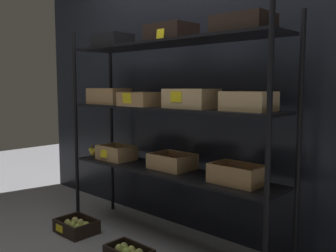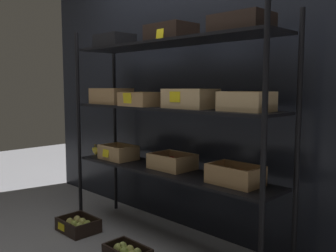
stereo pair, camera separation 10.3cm
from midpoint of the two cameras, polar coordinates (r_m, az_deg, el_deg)
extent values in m
plane|color=gray|center=(3.00, -1.03, -17.50)|extent=(10.00, 10.00, 0.00)
cube|color=black|center=(3.05, 4.18, 9.75)|extent=(4.25, 0.12, 2.79)
cylinder|color=black|center=(3.37, -14.91, -0.37)|extent=(0.03, 0.03, 1.67)
cylinder|color=black|center=(2.07, 13.82, -4.38)|extent=(0.03, 0.03, 1.67)
cylinder|color=black|center=(3.59, -9.55, 0.16)|extent=(0.03, 0.03, 1.67)
cylinder|color=black|center=(2.42, 18.41, -2.99)|extent=(0.03, 0.03, 1.67)
cube|color=black|center=(2.82, -1.06, -6.96)|extent=(1.82, 0.37, 0.02)
cube|color=black|center=(2.75, -1.08, 2.75)|extent=(1.82, 0.37, 0.02)
cube|color=black|center=(2.77, -1.10, 12.67)|extent=(1.82, 0.37, 0.02)
cube|color=tan|center=(3.24, -8.87, -5.04)|extent=(0.31, 0.22, 0.01)
cube|color=tan|center=(3.16, -10.36, -4.19)|extent=(0.31, 0.02, 0.11)
cube|color=tan|center=(3.29, -7.47, -3.75)|extent=(0.31, 0.02, 0.11)
cube|color=tan|center=(3.34, -10.46, -3.64)|extent=(0.02, 0.19, 0.11)
cube|color=tan|center=(3.11, -7.20, -4.31)|extent=(0.02, 0.19, 0.11)
ellipsoid|color=brown|center=(3.27, -10.18, -4.25)|extent=(0.05, 0.05, 0.07)
ellipsoid|color=brown|center=(3.21, -9.33, -4.42)|extent=(0.05, 0.05, 0.07)
ellipsoid|color=brown|center=(3.16, -8.52, -4.59)|extent=(0.05, 0.05, 0.07)
ellipsoid|color=brown|center=(3.31, -9.19, -4.10)|extent=(0.05, 0.05, 0.07)
ellipsoid|color=brown|center=(3.25, -8.40, -4.27)|extent=(0.05, 0.05, 0.07)
ellipsoid|color=brown|center=(3.19, -7.56, -4.45)|extent=(0.05, 0.05, 0.07)
cube|color=yellow|center=(3.18, -10.80, -4.18)|extent=(0.08, 0.01, 0.07)
cube|color=tan|center=(2.85, -0.38, -6.50)|extent=(0.32, 0.25, 0.01)
cube|color=tan|center=(2.76, -2.07, -5.71)|extent=(0.32, 0.02, 0.10)
cube|color=tan|center=(2.92, 1.21, -5.01)|extent=(0.32, 0.02, 0.10)
cube|color=tan|center=(2.94, -2.54, -4.94)|extent=(0.02, 0.22, 0.10)
cube|color=tan|center=(2.74, 1.95, -5.78)|extent=(0.02, 0.22, 0.10)
sphere|color=red|center=(2.85, -1.71, -5.62)|extent=(0.07, 0.07, 0.07)
sphere|color=red|center=(2.78, 0.00, -5.94)|extent=(0.07, 0.07, 0.07)
sphere|color=red|center=(2.91, -0.57, -5.40)|extent=(0.07, 0.07, 0.07)
sphere|color=red|center=(2.83, 0.88, -5.72)|extent=(0.07, 0.07, 0.07)
cube|color=#A87F51|center=(2.47, 9.39, -8.61)|extent=(0.34, 0.22, 0.01)
cube|color=#A87F51|center=(2.37, 8.03, -7.63)|extent=(0.34, 0.02, 0.11)
cube|color=#A87F51|center=(2.54, 10.72, -6.75)|extent=(0.34, 0.02, 0.11)
cube|color=#A87F51|center=(2.54, 6.37, -6.66)|extent=(0.02, 0.19, 0.11)
cube|color=#A87F51|center=(2.37, 12.70, -7.72)|extent=(0.02, 0.19, 0.11)
sphere|color=orange|center=(2.46, 7.90, -7.57)|extent=(0.07, 0.07, 0.07)
sphere|color=orange|center=(2.40, 10.11, -7.98)|extent=(0.07, 0.07, 0.07)
sphere|color=orange|center=(2.51, 8.73, -7.32)|extent=(0.07, 0.07, 0.07)
sphere|color=orange|center=(2.45, 10.92, -7.72)|extent=(0.07, 0.07, 0.07)
cube|color=#A87F51|center=(3.24, -10.03, 3.46)|extent=(0.37, 0.21, 0.01)
cube|color=#A87F51|center=(3.18, -11.46, 4.61)|extent=(0.37, 0.02, 0.12)
cube|color=#A87F51|center=(3.29, -8.69, 4.71)|extent=(0.37, 0.02, 0.12)
cube|color=#A87F51|center=(3.38, -11.87, 4.69)|extent=(0.02, 0.18, 0.12)
cube|color=#A87F51|center=(3.09, -8.06, 4.63)|extent=(0.02, 0.18, 0.12)
ellipsoid|color=#A8AB50|center=(3.29, -11.44, 4.38)|extent=(0.07, 0.07, 0.09)
ellipsoid|color=#A6B45D|center=(3.22, -10.44, 4.36)|extent=(0.07, 0.07, 0.09)
ellipsoid|color=#AEB760|center=(3.15, -9.57, 4.34)|extent=(0.07, 0.07, 0.09)
ellipsoid|color=#B4BF5B|center=(3.32, -10.69, 4.41)|extent=(0.07, 0.07, 0.09)
ellipsoid|color=#AFBC56|center=(3.25, -9.70, 4.40)|extent=(0.07, 0.07, 0.09)
ellipsoid|color=tan|center=(3.18, -8.72, 4.37)|extent=(0.07, 0.07, 0.09)
cube|color=#A87F51|center=(2.88, -5.17, 3.20)|extent=(0.30, 0.25, 0.01)
cube|color=#A87F51|center=(2.80, -6.95, 4.20)|extent=(0.30, 0.02, 0.10)
cube|color=#A87F51|center=(2.95, -3.50, 4.34)|extent=(0.30, 0.02, 0.10)
cube|color=#A87F51|center=(2.98, -7.03, 4.32)|extent=(0.02, 0.22, 0.10)
cube|color=#A87F51|center=(2.77, -3.18, 4.22)|extent=(0.02, 0.22, 0.10)
ellipsoid|color=yellow|center=(2.90, -6.60, 4.10)|extent=(0.06, 0.06, 0.08)
ellipsoid|color=yellow|center=(2.85, -5.79, 4.07)|extent=(0.06, 0.06, 0.08)
ellipsoid|color=yellow|center=(2.80, -4.83, 4.04)|extent=(0.06, 0.06, 0.08)
ellipsoid|color=yellow|center=(2.95, -5.52, 4.14)|extent=(0.06, 0.06, 0.08)
ellipsoid|color=yellow|center=(2.91, -4.62, 4.12)|extent=(0.06, 0.06, 0.08)
ellipsoid|color=yellow|center=(2.85, -3.67, 4.09)|extent=(0.06, 0.06, 0.08)
cube|color=yellow|center=(2.81, -7.43, 4.28)|extent=(0.09, 0.01, 0.08)
cube|color=tan|center=(2.59, 2.43, 2.89)|extent=(0.36, 0.23, 0.01)
cube|color=tan|center=(2.51, 0.87, 4.34)|extent=(0.36, 0.02, 0.12)
cube|color=tan|center=(2.67, 3.92, 4.44)|extent=(0.36, 0.02, 0.12)
cube|color=tan|center=(2.71, -0.35, 4.48)|extent=(0.02, 0.20, 0.12)
cube|color=tan|center=(2.48, 5.48, 4.29)|extent=(0.02, 0.20, 0.12)
sphere|color=#91C43E|center=(2.62, 0.60, 3.85)|extent=(0.07, 0.07, 0.07)
sphere|color=#8BBD41|center=(2.57, 1.92, 3.80)|extent=(0.07, 0.07, 0.07)
sphere|color=#90C149|center=(2.52, 3.55, 3.74)|extent=(0.07, 0.07, 0.07)
sphere|color=#8DC933|center=(2.67, 1.38, 3.89)|extent=(0.07, 0.07, 0.07)
sphere|color=#8DB640|center=(2.61, 2.87, 3.84)|extent=(0.07, 0.07, 0.07)
sphere|color=#95B13C|center=(2.56, 4.40, 3.77)|extent=(0.07, 0.07, 0.07)
cube|color=yellow|center=(2.53, 0.07, 4.52)|extent=(0.10, 0.00, 0.07)
cube|color=tan|center=(2.34, 11.07, 2.42)|extent=(0.31, 0.22, 0.01)
cube|color=tan|center=(2.25, 9.73, 3.86)|extent=(0.31, 0.02, 0.11)
cube|color=tan|center=(2.42, 12.38, 3.97)|extent=(0.31, 0.02, 0.11)
cube|color=tan|center=(2.42, 8.17, 4.04)|extent=(0.02, 0.19, 0.11)
cube|color=tan|center=(2.26, 14.23, 3.77)|extent=(0.02, 0.19, 0.11)
sphere|color=orange|center=(2.35, 9.21, 3.35)|extent=(0.06, 0.06, 0.06)
sphere|color=orange|center=(2.31, 10.73, 3.27)|extent=(0.06, 0.06, 0.06)
sphere|color=orange|center=(2.27, 12.17, 3.19)|extent=(0.06, 0.06, 0.06)
sphere|color=orange|center=(2.40, 10.00, 3.39)|extent=(0.06, 0.06, 0.06)
sphere|color=#F96308|center=(2.37, 11.46, 3.33)|extent=(0.06, 0.06, 0.06)
sphere|color=orange|center=(2.33, 13.01, 3.25)|extent=(0.06, 0.06, 0.06)
cube|color=black|center=(3.19, -9.53, 12.02)|extent=(0.31, 0.23, 0.01)
cube|color=black|center=(3.13, -11.10, 13.08)|extent=(0.31, 0.02, 0.09)
cube|color=black|center=(3.26, -8.05, 12.86)|extent=(0.31, 0.02, 0.09)
cube|color=black|center=(3.31, -11.16, 12.70)|extent=(0.02, 0.19, 0.09)
cube|color=black|center=(3.08, -7.80, 13.26)|extent=(0.02, 0.19, 0.09)
sphere|color=#DABB57|center=(3.21, -10.56, 12.72)|extent=(0.07, 0.07, 0.07)
sphere|color=#E6B550|center=(3.13, -9.31, 12.91)|extent=(0.07, 0.07, 0.07)
sphere|color=#E7BA4A|center=(3.25, -9.59, 12.65)|extent=(0.07, 0.07, 0.07)
sphere|color=#DEC152|center=(3.17, -8.54, 12.83)|extent=(0.07, 0.07, 0.07)
cube|color=black|center=(2.79, -0.74, 12.94)|extent=(0.35, 0.25, 0.01)
cube|color=black|center=(2.72, -2.49, 14.49)|extent=(0.35, 0.02, 0.12)
cube|color=black|center=(2.89, 0.91, 14.01)|extent=(0.35, 0.02, 0.12)
cube|color=black|center=(2.92, -3.16, 13.92)|extent=(0.02, 0.22, 0.12)
cube|color=black|center=(2.69, 1.88, 14.58)|extent=(0.02, 0.22, 0.12)
sphere|color=#562F59|center=(2.83, -3.14, 13.45)|extent=(0.05, 0.05, 0.05)
sphere|color=#542A4B|center=(2.79, -2.34, 13.56)|extent=(0.05, 0.05, 0.05)
sphere|color=#6C1F5C|center=(2.76, -1.53, 13.65)|extent=(0.05, 0.05, 0.05)
sphere|color=#55195A|center=(2.72, -0.68, 13.76)|extent=(0.05, 0.05, 0.05)
sphere|color=#651C53|center=(2.68, 0.11, 13.87)|extent=(0.05, 0.05, 0.05)
sphere|color=#6C1A5D|center=(2.87, -2.28, 13.37)|extent=(0.05, 0.05, 0.05)
sphere|color=#681E4A|center=(2.83, -1.50, 13.46)|extent=(0.05, 0.05, 0.05)
sphere|color=#5A215C|center=(2.80, -0.77, 13.54)|extent=(0.05, 0.05, 0.05)
sphere|color=#65245C|center=(2.76, 0.17, 13.65)|extent=(0.05, 0.05, 0.05)
sphere|color=#5F2356|center=(2.73, 0.88, 13.74)|extent=(0.05, 0.05, 0.05)
sphere|color=#6B1D53|center=(2.91, -1.48, 13.27)|extent=(0.05, 0.05, 0.05)
sphere|color=#63264E|center=(2.88, -0.74, 13.35)|extent=(0.05, 0.05, 0.05)
sphere|color=#6A2451|center=(2.84, 0.06, 13.44)|extent=(0.05, 0.05, 0.05)
sphere|color=#6A1859|center=(2.80, 0.92, 13.55)|extent=(0.05, 0.05, 0.05)
sphere|color=#5E1F53|center=(2.77, 1.81, 13.63)|extent=(0.05, 0.05, 0.05)
cube|color=yellow|center=(2.69, -2.32, 14.16)|extent=(0.07, 0.01, 0.08)
cube|color=black|center=(2.42, 10.24, 13.88)|extent=(0.36, 0.25, 0.01)
cube|color=black|center=(2.33, 8.66, 15.72)|extent=(0.36, 0.02, 0.11)
cube|color=black|center=(2.53, 11.76, 14.91)|extent=(0.36, 0.02, 0.11)
cube|color=black|center=(2.53, 6.85, 15.00)|extent=(0.02, 0.22, 0.11)
cube|color=black|center=(2.34, 13.97, 15.57)|extent=(0.02, 0.22, 0.11)
ellipsoid|color=brown|center=(2.45, 7.73, 14.77)|extent=(0.05, 0.05, 0.07)
ellipsoid|color=brown|center=(2.41, 9.08, 14.88)|extent=(0.05, 0.05, 0.07)
ellipsoid|color=brown|center=(2.38, 10.42, 15.00)|extent=(0.05, 0.05, 0.07)
ellipsoid|color=brown|center=(2.34, 11.81, 15.12)|extent=(0.05, 0.05, 0.07)
ellipsoid|color=brown|center=(2.52, 8.70, 14.52)|extent=(0.05, 0.05, 0.07)
ellipsoid|color=brown|center=(2.48, 10.20, 14.63)|extent=(0.05, 0.05, 0.07)
ellipsoid|color=brown|center=(2.44, 11.57, 14.74)|extent=(0.05, 0.05, 0.07)
ellipsoid|color=brown|center=(2.41, 12.89, 14.82)|extent=(0.05, 0.05, 0.07)
cylinder|color=brown|center=(3.53, -12.40, -3.05)|extent=(0.02, 0.02, 0.02)
ellipsoid|color=yellow|center=(3.56, -12.63, -3.89)|extent=(0.09, 0.03, 0.08)
ellipsoid|color=yellow|center=(3.56, -12.43, -3.88)|extent=(0.08, 0.03, 0.09)
ellipsoid|color=yellow|center=(3.55, -12.42, -3.91)|extent=(0.05, 0.03, 0.09)
ellipsoid|color=yellow|center=(3.54, -12.34, -3.94)|extent=(0.05, 0.03, 0.09)
ellipsoid|color=yellow|center=(3.54, -12.12, -3.94)|extent=(0.07, 0.03, 0.09)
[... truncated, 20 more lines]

